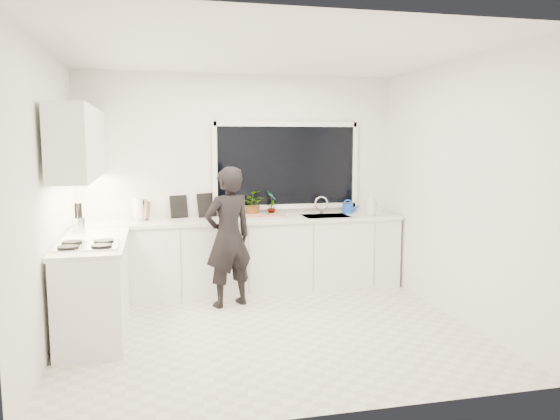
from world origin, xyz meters
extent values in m
cube|color=beige|center=(0.00, 0.00, -0.01)|extent=(4.00, 3.50, 0.02)
cube|color=white|center=(0.00, 1.76, 1.35)|extent=(4.00, 0.02, 2.70)
cube|color=white|center=(-2.01, 0.00, 1.35)|extent=(0.02, 3.50, 2.70)
cube|color=white|center=(2.01, 0.00, 1.35)|extent=(0.02, 3.50, 2.70)
cube|color=white|center=(0.00, 0.00, 2.71)|extent=(4.00, 3.50, 0.02)
cube|color=black|center=(0.60, 1.73, 1.55)|extent=(1.80, 0.02, 1.00)
cube|color=white|center=(0.00, 1.45, 0.44)|extent=(3.92, 0.58, 0.88)
cube|color=white|center=(-1.67, 0.35, 0.44)|extent=(0.58, 1.60, 0.88)
cube|color=silver|center=(0.00, 1.44, 0.90)|extent=(3.94, 0.62, 0.04)
cube|color=silver|center=(-1.67, 0.35, 0.90)|extent=(0.62, 1.60, 0.04)
cube|color=white|center=(-1.79, 0.70, 1.85)|extent=(0.34, 2.10, 0.70)
cube|color=silver|center=(1.05, 1.45, 0.87)|extent=(0.58, 0.42, 0.14)
cylinder|color=silver|center=(1.05, 1.65, 1.03)|extent=(0.03, 0.03, 0.22)
cube|color=black|center=(-1.69, 0.00, 0.94)|extent=(0.56, 0.48, 0.03)
imported|color=black|center=(-0.28, 0.90, 0.79)|extent=(0.68, 0.56, 1.59)
cube|color=silver|center=(0.25, 1.42, 0.94)|extent=(0.56, 0.44, 0.03)
cube|color=#B01721|center=(0.25, 1.42, 0.95)|extent=(0.51, 0.39, 0.01)
cylinder|color=blue|center=(1.40, 1.61, 0.98)|extent=(0.14, 0.14, 0.13)
cylinder|color=white|center=(-1.27, 1.55, 1.05)|extent=(0.14, 0.14, 0.26)
cube|color=olive|center=(-1.21, 1.59, 1.03)|extent=(0.16, 0.14, 0.22)
cylinder|color=silver|center=(-1.85, 0.80, 1.00)|extent=(0.17, 0.17, 0.16)
cube|color=black|center=(-0.78, 1.69, 1.06)|extent=(0.22, 0.08, 0.28)
cube|color=black|center=(-0.44, 1.69, 1.07)|extent=(0.24, 0.12, 0.30)
imported|color=#26662D|center=(-0.22, 1.61, 1.07)|extent=(0.24, 0.24, 0.30)
imported|color=#26662D|center=(0.12, 1.61, 1.08)|extent=(0.35, 0.37, 0.32)
imported|color=#26662D|center=(0.38, 1.61, 1.08)|extent=(0.17, 0.20, 0.32)
imported|color=#D8BF66|center=(1.60, 1.30, 1.08)|extent=(0.17, 0.17, 0.32)
imported|color=#D8BF66|center=(1.68, 1.30, 1.01)|extent=(0.10, 0.10, 0.18)
camera|label=1|loc=(-1.08, -5.12, 1.88)|focal=35.00mm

